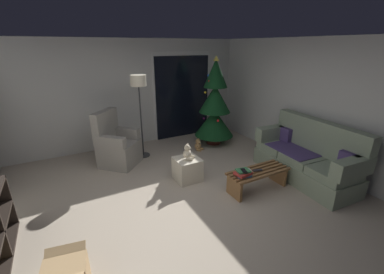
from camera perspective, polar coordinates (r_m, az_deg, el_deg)
name	(u,v)px	position (r m, az deg, el deg)	size (l,w,h in m)	color
ground_plane	(191,206)	(4.01, -0.31, -15.59)	(7.00, 7.00, 0.00)	#B2A38E
wall_back	(131,94)	(6.22, -13.87, 9.54)	(5.72, 0.12, 2.50)	beige
wall_right	(324,107)	(5.35, 28.01, 6.07)	(0.12, 6.00, 2.50)	beige
patio_door_frame	(182,96)	(6.64, -2.20, 9.44)	(1.60, 0.02, 2.20)	silver
patio_door_glass	(183,98)	(6.63, -2.13, 8.99)	(1.50, 0.02, 2.10)	black
couch	(307,158)	(5.06, 24.78, -4.34)	(0.91, 1.99, 1.08)	gray
coffee_table	(258,176)	(4.44, 14.80, -8.72)	(1.10, 0.40, 0.37)	olive
remote_white	(250,171)	(4.31, 13.07, -7.52)	(0.04, 0.16, 0.02)	silver
remote_graphite	(258,170)	(4.35, 14.77, -7.36)	(0.04, 0.16, 0.02)	#333338
book_stack	(243,173)	(4.13, 11.59, -8.10)	(0.29, 0.24, 0.10)	#285684
cell_phone	(244,171)	(4.09, 11.77, -7.51)	(0.07, 0.14, 0.01)	black
christmas_tree	(215,107)	(6.10, 5.20, 6.85)	(0.96, 0.96, 2.13)	#4C1E19
armchair	(117,146)	(5.34, -16.79, -1.98)	(0.97, 0.97, 1.13)	gray
floor_lamp	(139,89)	(5.32, -12.06, 10.74)	(0.32, 0.32, 1.78)	#2D2D30
ottoman	(187,169)	(4.62, -1.08, -7.33)	(0.44, 0.44, 0.42)	beige
teddy_bear_cream	(188,153)	(4.47, -0.98, -3.61)	(0.21, 0.21, 0.29)	beige
teddy_bear_honey_by_tree	(198,145)	(5.90, 1.42, -1.91)	(0.21, 0.22, 0.29)	tan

